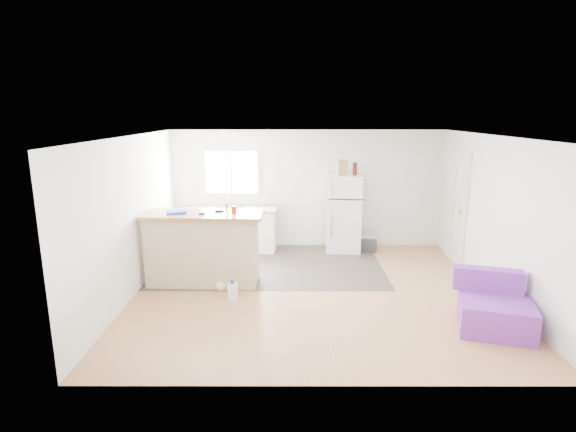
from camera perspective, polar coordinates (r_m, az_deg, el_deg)
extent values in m
cube|color=#B0754A|center=(7.14, 3.23, -9.56)|extent=(5.50, 5.00, 0.01)
cube|color=white|center=(6.60, 3.50, 10.09)|extent=(5.50, 5.00, 0.01)
cube|color=white|center=(9.22, 2.49, 3.43)|extent=(5.50, 0.01, 2.40)
cube|color=white|center=(4.38, 5.21, -7.55)|extent=(5.50, 0.01, 2.40)
cube|color=white|center=(7.16, -19.19, -0.09)|extent=(0.01, 5.00, 2.40)
cube|color=white|center=(7.45, 24.98, -0.10)|extent=(0.01, 5.00, 2.40)
cube|color=#372E29|center=(8.30, -2.27, -6.20)|extent=(4.05, 2.50, 0.00)
cube|color=white|center=(9.22, -7.20, 5.54)|extent=(1.18, 0.04, 0.98)
cube|color=white|center=(9.20, -7.21, 5.53)|extent=(1.05, 0.01, 0.85)
cube|color=white|center=(9.20, -7.22, 5.52)|extent=(0.03, 0.02, 0.85)
cube|color=white|center=(8.88, 20.57, 1.01)|extent=(0.05, 0.82, 2.03)
cube|color=white|center=(8.88, 20.64, 1.04)|extent=(0.03, 0.92, 2.10)
sphere|color=gold|center=(8.57, 21.02, 0.47)|extent=(0.07, 0.07, 0.07)
cylinder|color=white|center=(7.83, -5.97, 10.21)|extent=(0.30, 0.30, 0.07)
cube|color=white|center=(9.16, -7.49, -1.76)|extent=(1.91, 0.68, 0.83)
cube|color=slate|center=(9.06, -7.57, 0.88)|extent=(1.97, 0.72, 0.04)
cube|color=silver|center=(9.03, -7.59, 0.84)|extent=(0.54, 0.43, 0.06)
cube|color=#C7B78F|center=(7.41, -10.74, -4.26)|extent=(1.77, 0.69, 1.12)
cube|color=#A26B45|center=(7.26, -10.67, 0.17)|extent=(1.94, 0.81, 0.05)
cube|color=white|center=(9.03, 7.11, 0.36)|extent=(0.74, 0.70, 1.54)
cube|color=black|center=(8.65, 7.43, 2.09)|extent=(0.68, 0.08, 0.02)
cube|color=silver|center=(8.58, 5.67, 3.40)|extent=(0.03, 0.02, 0.28)
cube|color=silver|center=(8.72, 5.57, -1.00)|extent=(0.03, 0.02, 0.54)
cube|color=#323235|center=(9.21, 9.76, -3.48)|extent=(0.47, 0.34, 0.30)
cube|color=#969699|center=(9.16, 9.80, -2.41)|extent=(0.50, 0.37, 0.06)
cube|color=purple|center=(6.45, 24.84, -11.32)|extent=(1.08, 1.04, 0.41)
cube|color=purple|center=(6.58, 24.03, -7.39)|extent=(0.90, 0.45, 0.31)
cube|color=white|center=(6.82, -7.04, -9.51)|extent=(0.14, 0.10, 0.26)
cylinder|color=#1827AA|center=(6.76, -7.08, -8.29)|extent=(0.05, 0.05, 0.05)
cylinder|color=green|center=(7.10, -7.54, -3.53)|extent=(0.05, 0.37, 1.36)
sphere|color=beige|center=(7.21, -8.59, -8.84)|extent=(0.16, 0.16, 0.16)
cylinder|color=#B82B0B|center=(7.15, -6.89, 0.81)|extent=(0.10, 0.10, 0.12)
cube|color=blue|center=(7.32, -14.01, 0.47)|extent=(0.35, 0.30, 0.04)
cube|color=black|center=(7.30, -8.71, 0.65)|extent=(0.15, 0.09, 0.03)
cube|color=black|center=(7.15, -10.90, 0.29)|extent=(0.11, 0.06, 0.03)
cube|color=tan|center=(8.80, 6.83, 6.13)|extent=(0.22, 0.17, 0.30)
cylinder|color=#3D1B0B|center=(8.85, 8.55, 5.95)|extent=(0.08, 0.08, 0.25)
cylinder|color=#3D1B0B|center=(8.86, 8.43, 5.96)|extent=(0.07, 0.07, 0.25)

